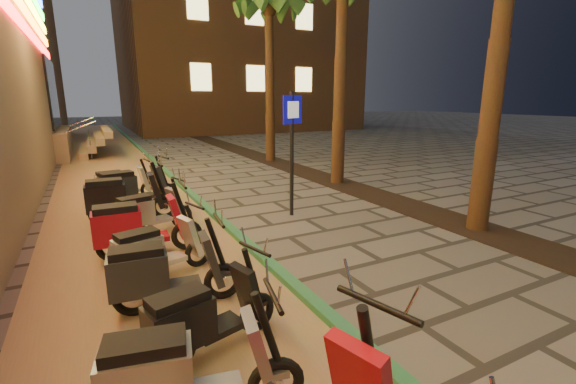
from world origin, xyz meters
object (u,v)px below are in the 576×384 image
scooter_4 (201,318)px  scooter_10 (131,189)px  scooter_5 (160,274)px  scooter_3 (181,377)px  scooter_9 (121,198)px  scooter_6 (154,251)px  pedestrian_sign (292,137)px  scooter_11 (120,184)px  scooter_8 (147,213)px  scooter_7 (135,227)px

scooter_4 → scooter_10: 5.98m
scooter_4 → scooter_5: (-0.20, 1.14, 0.04)m
scooter_3 → scooter_9: size_ratio=0.88×
scooter_3 → scooter_6: scooter_3 is taller
pedestrian_sign → scooter_9: size_ratio=1.51×
scooter_4 → scooter_11: scooter_11 is taller
scooter_4 → pedestrian_sign: bearing=36.5°
scooter_8 → scooter_6: bearing=-111.7°
scooter_4 → scooter_7: (-0.29, 3.03, 0.08)m
scooter_4 → scooter_5: 1.16m
scooter_4 → scooter_6: size_ratio=1.00×
scooter_5 → scooter_10: scooter_10 is taller
pedestrian_sign → scooter_4: 5.25m
scooter_4 → scooter_7: 3.04m
scooter_4 → scooter_5: bearing=84.7°
scooter_10 → scooter_6: bearing=-104.0°
scooter_7 → pedestrian_sign: bearing=17.3°
scooter_5 → scooter_11: size_ratio=1.07×
pedestrian_sign → scooter_9: bearing=140.0°
scooter_4 → scooter_8: scooter_8 is taller
scooter_4 → scooter_11: size_ratio=0.98×
scooter_7 → scooter_9: scooter_9 is taller
scooter_4 → scooter_8: size_ratio=1.00×
pedestrian_sign → scooter_6: bearing=-171.9°
scooter_5 → pedestrian_sign: bearing=46.0°
scooter_8 → scooter_11: bearing=78.5°
pedestrian_sign → scooter_5: bearing=-162.3°
scooter_7 → scooter_10: 2.96m
scooter_5 → scooter_10: (0.14, 4.83, 0.05)m
scooter_10 → scooter_11: (-0.16, 1.05, -0.09)m
scooter_5 → scooter_8: bearing=90.8°
scooter_4 → scooter_3: bearing=-130.1°
scooter_7 → scooter_8: 1.11m
scooter_5 → scooter_7: size_ratio=0.94×
scooter_7 → scooter_4: bearing=-83.0°
scooter_8 → scooter_10: (-0.11, 1.89, 0.09)m
pedestrian_sign → scooter_3: 6.07m
scooter_4 → scooter_9: scooter_9 is taller
scooter_3 → scooter_5: bearing=96.9°
scooter_7 → scooter_8: bearing=74.2°
scooter_7 → scooter_10: scooter_10 is taller
pedestrian_sign → scooter_8: 3.37m
pedestrian_sign → scooter_5: 4.58m
scooter_7 → scooter_8: scooter_7 is taller
scooter_5 → scooter_7: 1.89m
scooter_8 → scooter_9: bearing=94.9°
scooter_9 → scooter_4: bearing=-84.6°
scooter_3 → scooter_6: size_ratio=1.08×
scooter_8 → scooter_10: 1.89m
scooter_8 → scooter_11: (-0.26, 2.94, 0.00)m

